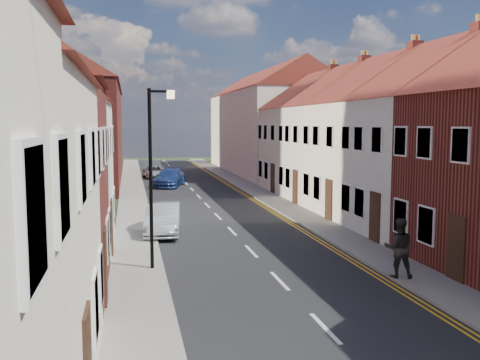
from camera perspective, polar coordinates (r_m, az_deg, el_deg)
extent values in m
cube|color=black|center=(28.67, -2.38, -3.92)|extent=(7.00, 90.00, 0.02)
cube|color=gray|center=(28.29, -11.23, -4.06)|extent=(1.80, 90.00, 0.12)
cube|color=gray|center=(29.68, 6.05, -3.50)|extent=(1.80, 90.00, 0.12)
cube|color=white|center=(25.55, 21.21, 1.22)|extent=(8.00, 5.00, 6.00)
cube|color=maroon|center=(24.12, 24.21, 13.22)|extent=(0.60, 0.60, 1.60)
cube|color=white|center=(30.21, 15.65, 2.09)|extent=(8.00, 5.80, 6.00)
cube|color=maroon|center=(28.31, 18.14, 12.31)|extent=(0.60, 0.60, 1.60)
cube|color=white|center=(35.08, 11.60, 2.71)|extent=(8.00, 5.00, 6.00)
cube|color=maroon|center=(33.45, 13.10, 11.44)|extent=(0.60, 0.60, 1.60)
cube|color=white|center=(40.09, 8.54, 3.17)|extent=(8.00, 5.80, 6.00)
cube|color=maroon|center=(38.03, 9.89, 10.84)|extent=(0.60, 0.60, 1.60)
cube|color=white|center=(22.31, -23.90, 0.20)|extent=(8.00, 6.10, 5.80)
cube|color=white|center=(54.66, 2.98, 5.04)|extent=(8.00, 24.00, 8.00)
cube|color=maroon|center=(48.10, -17.43, 4.63)|extent=(8.00, 24.00, 8.00)
cylinder|color=black|center=(17.97, -9.51, 0.05)|extent=(0.12, 0.12, 6.00)
cube|color=black|center=(17.92, -8.54, 9.33)|extent=(0.70, 0.08, 0.08)
cube|color=#FFD899|center=(17.94, -7.40, 9.03)|extent=(0.25, 0.15, 0.28)
imported|color=#ABAFB3|center=(24.36, -8.20, -4.12)|extent=(1.92, 4.35, 1.39)
imported|color=navy|center=(42.56, -7.53, 0.23)|extent=(3.19, 5.11, 1.38)
imported|color=#A8ABB0|center=(49.15, -9.07, 0.82)|extent=(2.19, 4.09, 1.09)
imported|color=black|center=(17.73, 16.57, -6.94)|extent=(1.10, 0.97, 1.89)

